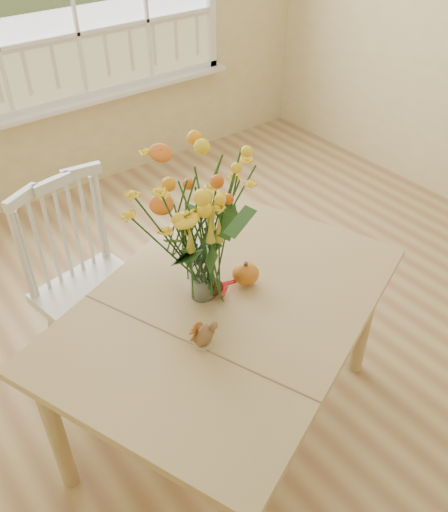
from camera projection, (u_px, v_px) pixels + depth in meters
floor at (287, 341)px, 3.02m from camera, size 4.00×4.50×0.01m
wall_back at (70, 1)px, 3.59m from camera, size 4.00×0.02×2.70m
dining_table at (227, 319)px, 2.20m from camera, size 1.70×1.47×0.76m
windsor_chair at (83, 275)px, 2.57m from camera, size 0.55×0.53×1.03m
flower_vase at (201, 227)px, 1.97m from camera, size 0.47×0.47×0.55m
pumpkin at (246, 274)px, 2.21m from camera, size 0.11×0.11×0.09m
turkey_figurine at (203, 335)px, 1.94m from camera, size 0.10×0.08×0.11m
dark_gourd at (214, 288)px, 2.16m from camera, size 0.12×0.08×0.07m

